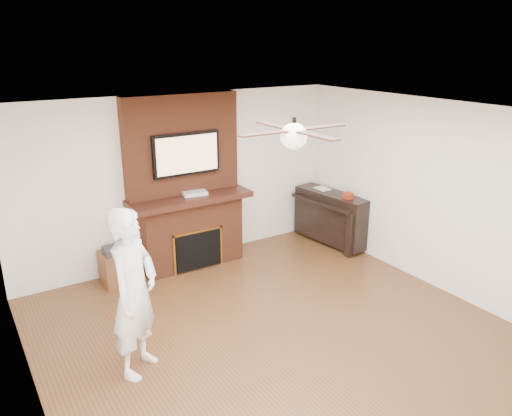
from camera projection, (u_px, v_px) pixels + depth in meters
room_shell at (291, 240)px, 5.12m from camera, size 5.36×5.86×2.86m
fireplace at (187, 200)px, 7.24m from camera, size 1.78×0.64×2.50m
tv at (186, 154)px, 6.99m from camera, size 1.00×0.08×0.60m
ceiling_fan at (294, 135)px, 4.78m from camera, size 1.21×1.21×0.31m
person at (134, 293)px, 4.84m from camera, size 0.76×0.74×1.74m
side_table at (119, 266)px, 6.87m from camera, size 0.46×0.46×0.53m
piano at (331, 216)px, 8.13m from camera, size 0.65×1.36×0.96m
cable_box at (195, 193)px, 7.17m from camera, size 0.37×0.25×0.05m
candle_orange at (185, 267)px, 7.26m from camera, size 0.06×0.06×0.12m
candle_green at (191, 265)px, 7.33m from camera, size 0.07×0.07×0.10m
candle_cream at (206, 262)px, 7.44m from camera, size 0.08×0.08×0.11m
candle_blue at (202, 263)px, 7.45m from camera, size 0.06×0.06×0.07m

